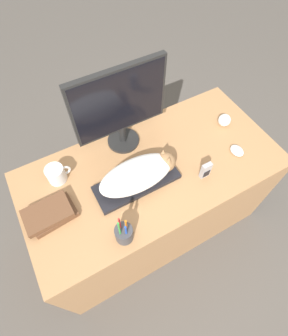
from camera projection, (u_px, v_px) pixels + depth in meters
name	position (u px, v px, depth m)	size (l,w,h in m)	color
ground_plane	(174.00, 260.00, 1.85)	(12.00, 12.00, 0.00)	#4C4742
desk	(151.00, 198.00, 1.71)	(1.41, 0.70, 0.73)	#9E7047
keyboard	(137.00, 182.00, 1.34)	(0.44, 0.17, 0.02)	black
cat	(140.00, 173.00, 1.29)	(0.41, 0.18, 0.13)	white
monitor	(120.00, 105.00, 1.27)	(0.49, 0.18, 0.49)	black
computer_mouse	(237.00, 151.00, 1.45)	(0.07, 0.08, 0.03)	silver
coffee_mug	(56.00, 174.00, 1.33)	(0.13, 0.09, 0.09)	silver
pen_cup	(124.00, 233.00, 1.16)	(0.08, 0.08, 0.21)	#38383D
baseball	(224.00, 120.00, 1.55)	(0.07, 0.07, 0.07)	silver
phone	(206.00, 170.00, 1.34)	(0.05, 0.03, 0.10)	#99999E
book_stack	(50.00, 214.00, 1.23)	(0.24, 0.16, 0.05)	brown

